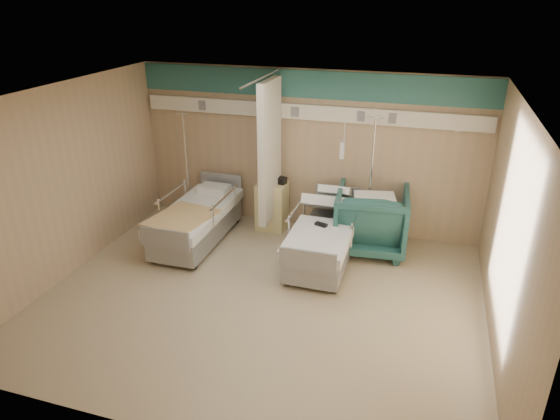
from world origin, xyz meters
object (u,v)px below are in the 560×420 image
object	(u,v)px
visitor_armchair	(371,220)
bedside_cabinet	(272,206)
bed_right	(324,242)
bed_left	(197,225)
iv_stand_right	(368,216)
iv_stand_left	(189,199)

from	to	relation	value
visitor_armchair	bedside_cabinet	bearing A→B (deg)	-14.33
bed_right	bedside_cabinet	world-z (taller)	bedside_cabinet
bed_left	iv_stand_right	xyz separation A→B (m)	(2.76, 0.92, 0.13)
bedside_cabinet	iv_stand_right	distance (m)	1.71
visitor_armchair	iv_stand_right	size ratio (longest dim) A/B	0.54
bed_left	bedside_cabinet	distance (m)	1.39
bed_right	iv_stand_right	distance (m)	1.08
bed_right	visitor_armchair	bearing A→B (deg)	42.71
bed_left	visitor_armchair	xyz separation A→B (m)	(2.85, 0.60, 0.22)
bed_left	bedside_cabinet	size ratio (longest dim) A/B	2.54
iv_stand_right	iv_stand_left	distance (m)	3.28
bed_right	iv_stand_left	distance (m)	2.83
visitor_armchair	bed_right	bearing A→B (deg)	37.84
bedside_cabinet	iv_stand_left	size ratio (longest dim) A/B	0.42
bed_right	iv_stand_left	size ratio (longest dim) A/B	1.07
bed_right	bed_left	xyz separation A→B (m)	(-2.20, 0.00, 0.00)
bed_left	iv_stand_left	size ratio (longest dim) A/B	1.07
bed_right	iv_stand_left	world-z (taller)	iv_stand_left
bed_right	iv_stand_right	xyz separation A→B (m)	(0.56, 0.92, 0.13)
bedside_cabinet	iv_stand_left	xyz separation A→B (m)	(-1.57, -0.12, -0.01)
bedside_cabinet	iv_stand_right	xyz separation A→B (m)	(1.71, 0.02, 0.02)
visitor_armchair	iv_stand_left	world-z (taller)	iv_stand_left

